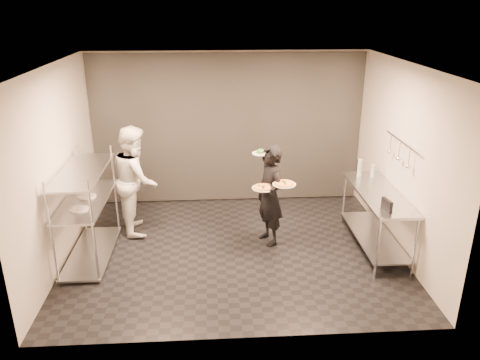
{
  "coord_description": "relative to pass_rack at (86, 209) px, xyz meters",
  "views": [
    {
      "loc": [
        -0.31,
        -6.33,
        3.61
      ],
      "look_at": [
        0.1,
        0.17,
        1.1
      ],
      "focal_mm": 35.0,
      "sensor_mm": 36.0,
      "label": 1
    }
  ],
  "objects": [
    {
      "name": "pizza_plate_far",
      "position": [
        2.9,
        0.01,
        0.32
      ],
      "size": [
        0.34,
        0.34,
        0.05
      ],
      "color": "silver",
      "rests_on": "waiter"
    },
    {
      "name": "chef",
      "position": [
        0.6,
        0.84,
        0.12
      ],
      "size": [
        0.82,
        0.97,
        1.78
      ],
      "primitive_type": "imported",
      "rotation": [
        0.0,
        0.0,
        1.75
      ],
      "color": "silver",
      "rests_on": "ground"
    },
    {
      "name": "pizza_plate_near",
      "position": [
        2.59,
        0.04,
        0.26
      ],
      "size": [
        0.34,
        0.34,
        0.05
      ],
      "color": "silver",
      "rests_on": "waiter"
    },
    {
      "name": "salad_plate",
      "position": [
        2.6,
        0.56,
        0.64
      ],
      "size": [
        0.28,
        0.28,
        0.07
      ],
      "color": "silver",
      "rests_on": "waiter"
    },
    {
      "name": "pass_rack",
      "position": [
        0.0,
        0.0,
        0.0
      ],
      "size": [
        0.6,
        1.6,
        1.5
      ],
      "color": "silver",
      "rests_on": "ground"
    },
    {
      "name": "utensil_rail",
      "position": [
        4.58,
        0.0,
        0.78
      ],
      "size": [
        0.07,
        1.2,
        0.31
      ],
      "color": "silver",
      "rests_on": "room_shell"
    },
    {
      "name": "bottle_clear",
      "position": [
        4.44,
        0.63,
        0.26
      ],
      "size": [
        0.07,
        0.07,
        0.22
      ],
      "primitive_type": "cylinder",
      "color": "gray",
      "rests_on": "prep_counter"
    },
    {
      "name": "pos_monitor",
      "position": [
        4.21,
        -0.64,
        0.23
      ],
      "size": [
        0.09,
        0.23,
        0.16
      ],
      "primitive_type": "cube",
      "rotation": [
        0.0,
        0.0,
        0.19
      ],
      "color": "black",
      "rests_on": "prep_counter"
    },
    {
      "name": "prep_counter",
      "position": [
        4.33,
        0.0,
        -0.14
      ],
      "size": [
        0.6,
        1.8,
        0.92
      ],
      "color": "silver",
      "rests_on": "ground"
    },
    {
      "name": "bottle_dark",
      "position": [
        4.26,
        0.8,
        0.28
      ],
      "size": [
        0.07,
        0.07,
        0.25
      ],
      "primitive_type": "cylinder",
      "color": "black",
      "rests_on": "prep_counter"
    },
    {
      "name": "bottle_green",
      "position": [
        4.24,
        0.7,
        0.29
      ],
      "size": [
        0.08,
        0.08,
        0.28
      ],
      "primitive_type": "cylinder",
      "color": "gray",
      "rests_on": "prep_counter"
    },
    {
      "name": "room_shell",
      "position": [
        2.15,
        1.18,
        0.63
      ],
      "size": [
        5.0,
        4.0,
        2.8
      ],
      "color": "black",
      "rests_on": "ground"
    },
    {
      "name": "waiter",
      "position": [
        2.72,
        0.26,
        0.03
      ],
      "size": [
        0.57,
        0.68,
        1.59
      ],
      "primitive_type": "imported",
      "rotation": [
        0.0,
        0.0,
        -1.19
      ],
      "color": "black",
      "rests_on": "ground"
    }
  ]
}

